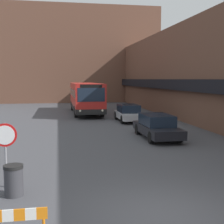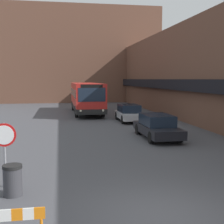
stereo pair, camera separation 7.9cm
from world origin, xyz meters
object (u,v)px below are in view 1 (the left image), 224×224
Objects in this scene: city_bus at (86,97)px; construction_barricade at (20,222)px; parked_car_front at (157,126)px; stop_sign at (5,141)px; trash_bin at (14,180)px; parked_car_middle at (129,113)px.

construction_barricade is (-3.62, -25.74, -1.03)m from city_bus.
parked_car_front is at bearing -78.24° from city_bus.
stop_sign is (-4.53, -21.62, -0.18)m from city_bus.
parked_car_front is at bearing 48.80° from trash_bin.
stop_sign is at bearing -101.83° from city_bus.
parked_car_front is at bearing 44.42° from stop_sign.
parked_car_middle is at bearing 63.28° from stop_sign.
parked_car_front is (2.97, -14.27, -0.98)m from city_bus.
parked_car_front reaches higher than construction_barricade.
city_bus reaches higher than trash_bin.
parked_car_front is 10.53m from stop_sign.
city_bus is 26.02m from construction_barricade.
parked_car_middle is 16.70m from stop_sign.
stop_sign is 1.37m from trash_bin.
parked_car_middle is at bearing 70.87° from construction_barricade.
city_bus is at bearing 101.76° from parked_car_front.
construction_barricade is (0.90, -4.12, -0.85)m from stop_sign.
trash_bin is (-7.16, -15.72, -0.23)m from parked_car_middle.
city_bus is 9.90× the size of construction_barricade.
parked_car_middle is at bearing -66.16° from city_bus.
parked_car_middle is 17.27m from trash_bin.
trash_bin is at bearing -100.56° from city_bus.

